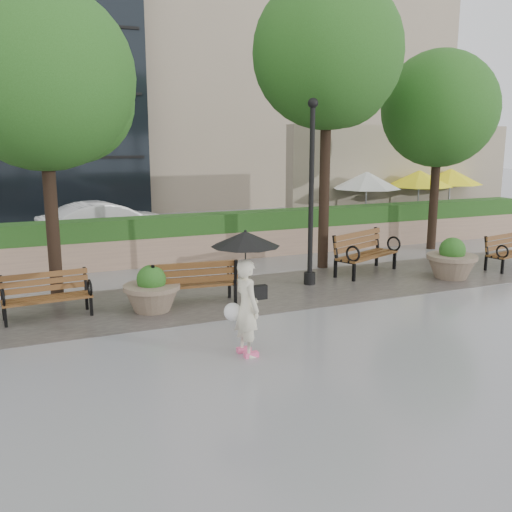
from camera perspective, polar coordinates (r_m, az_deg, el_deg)
name	(u,v)px	position (r m, az deg, el deg)	size (l,w,h in m)	color
ground	(312,335)	(10.48, 5.62, -7.83)	(100.00, 100.00, 0.00)	gray
cobble_strip	(249,294)	(13.06, -0.73, -3.80)	(28.00, 3.20, 0.01)	#383330
hedge_wall	(196,238)	(16.60, -6.03, 1.80)	(24.00, 0.80, 1.35)	tan
cafe_wall	(402,177)	(23.54, 14.41, 7.67)	(10.00, 0.60, 4.00)	tan
cafe_hedge	(426,224)	(21.68, 16.68, 3.11)	(8.00, 0.50, 0.90)	#1A4617
asphalt_street	(163,239)	(20.52, -9.32, 1.71)	(40.00, 7.00, 0.00)	black
bldg_stone	(276,24)	(35.54, 1.99, 22.20)	(18.00, 10.00, 20.00)	tan
bench_1	(48,305)	(11.99, -20.11, -4.65)	(1.71, 0.78, 0.89)	brown
bench_2	(193,292)	(12.24, -6.31, -3.55)	(1.89, 0.92, 0.98)	brown
bench_3	(366,261)	(15.25, 10.91, -0.54)	(2.15, 1.51, 1.08)	brown
bench_4	(511,258)	(17.06, 24.15, -0.23)	(1.83, 1.05, 0.93)	brown
planter_left	(152,293)	(11.89, -10.37, -3.68)	(1.16, 1.16, 0.97)	#7F6B56
planter_right	(452,262)	(15.27, 18.97, -0.61)	(1.25, 1.25, 1.05)	#7F6B56
lamppost	(311,205)	(13.62, 5.52, 5.13)	(0.28, 0.28, 4.40)	black
tree_0	(50,84)	(13.20, -19.93, 15.83)	(3.87, 3.85, 6.65)	black
tree_1	(331,60)	(15.75, 7.52, 18.89)	(3.92, 3.90, 7.60)	black
tree_2	(441,113)	(19.15, 18.06, 13.45)	(3.64, 3.57, 6.18)	black
patio_umb_white	(367,181)	(21.30, 11.01, 7.41)	(2.50, 2.50, 2.30)	black
patio_umb_yellow_a	(419,179)	(22.75, 16.01, 7.43)	(2.50, 2.50, 2.30)	black
patio_umb_yellow_b	(450,177)	(24.28, 18.86, 7.50)	(2.50, 2.50, 2.30)	black
car_right	(108,224)	(19.56, -14.57, 3.16)	(1.53, 4.39, 1.45)	silver
pedestrian	(246,281)	(9.17, -1.00, -2.51)	(1.11, 1.11, 2.04)	#ECE5C6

